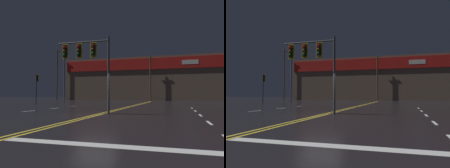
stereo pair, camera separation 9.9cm
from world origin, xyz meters
TOP-DOWN VIEW (x-y plane):
  - ground_plane at (0.00, 0.00)m, footprint 200.00×200.00m
  - road_markings at (1.27, -1.52)m, footprint 17.49×60.00m
  - traffic_signal_median at (-1.01, 0.92)m, footprint 3.57×0.36m
  - traffic_signal_corner_northwest at (-13.20, 12.95)m, footprint 0.42×0.36m
  - streetlight_far_left at (-14.17, 22.07)m, footprint 0.56×0.56m
  - building_backdrop at (0.00, 40.39)m, footprint 42.15×10.23m
  - utility_pole_row at (-2.59, 34.62)m, footprint 47.99×0.26m

SIDE VIEW (x-z plane):
  - ground_plane at x=0.00m, z-range 0.00..0.00m
  - road_markings at x=1.27m, z-range 0.00..0.01m
  - traffic_signal_corner_northwest at x=-13.20m, z-range 0.93..4.90m
  - traffic_signal_median at x=-1.01m, z-range 1.33..6.19m
  - building_backdrop at x=0.00m, z-range 0.02..9.68m
  - utility_pole_row at x=-2.59m, z-range -0.71..11.57m
  - streetlight_far_left at x=-14.17m, z-range 1.34..11.52m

